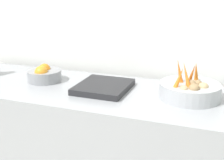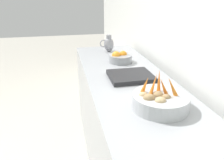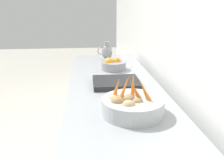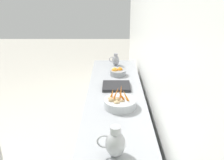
{
  "view_description": "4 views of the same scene",
  "coord_description": "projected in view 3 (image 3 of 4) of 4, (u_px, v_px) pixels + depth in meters",
  "views": [
    {
      "loc": [
        0.13,
        0.29,
        1.55
      ],
      "look_at": [
        -1.32,
        -0.25,
        1.07
      ],
      "focal_mm": 49.84,
      "sensor_mm": 36.0,
      "label": 1
    },
    {
      "loc": [
        -1.01,
        1.23,
        1.6
      ],
      "look_at": [
        -1.31,
        -0.13,
        1.04
      ],
      "focal_mm": 36.4,
      "sensor_mm": 36.0,
      "label": 2
    },
    {
      "loc": [
        -1.32,
        1.33,
        1.51
      ],
      "look_at": [
        -1.44,
        0.12,
        1.13
      ],
      "focal_mm": 39.39,
      "sensor_mm": 36.0,
      "label": 3
    },
    {
      "loc": [
        -1.47,
        2.37,
        2.15
      ],
      "look_at": [
        -1.47,
        -0.16,
        1.13
      ],
      "focal_mm": 38.91,
      "sensor_mm": 36.0,
      "label": 4
    }
  ],
  "objects": [
    {
      "name": "counter_sink_basin",
      "position": [
        116.0,
        82.0,
        1.81
      ],
      "size": [
        0.34,
        0.3,
        0.04
      ],
      "primitive_type": "cube",
      "color": "#232326",
      "rests_on": "prep_counter"
    },
    {
      "name": "metal_pitcher_short",
      "position": [
        107.0,
        51.0,
        2.61
      ],
      "size": [
        0.16,
        0.11,
        0.19
      ],
      "color": "gray",
      "rests_on": "prep_counter"
    },
    {
      "name": "vegetable_colander",
      "position": [
        132.0,
        105.0,
        1.32
      ],
      "size": [
        0.34,
        0.34,
        0.22
      ],
      "color": "#ADAFB5",
      "rests_on": "prep_counter"
    },
    {
      "name": "orange_bowl",
      "position": [
        113.0,
        65.0,
        2.21
      ],
      "size": [
        0.22,
        0.22,
        0.11
      ],
      "color": "gray",
      "rests_on": "prep_counter"
    }
  ]
}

